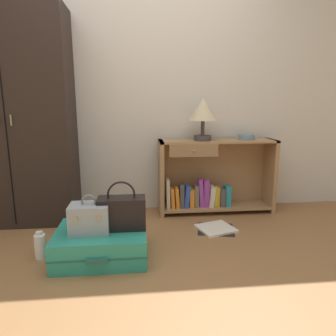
# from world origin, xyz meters

# --- Properties ---
(ground_plane) EXTENTS (9.00, 9.00, 0.00)m
(ground_plane) POSITION_xyz_m (0.00, 0.00, 0.00)
(ground_plane) COLOR olive
(back_wall) EXTENTS (6.40, 0.10, 2.60)m
(back_wall) POSITION_xyz_m (0.00, 1.50, 1.30)
(back_wall) COLOR beige
(back_wall) RESTS_ON ground_plane
(wardrobe) EXTENTS (0.99, 0.47, 1.93)m
(wardrobe) POSITION_xyz_m (-1.06, 1.20, 0.96)
(wardrobe) COLOR black
(wardrobe) RESTS_ON ground_plane
(bookshelf) EXTENTS (1.17, 0.32, 0.74)m
(bookshelf) POSITION_xyz_m (0.76, 1.28, 0.35)
(bookshelf) COLOR #A37A51
(bookshelf) RESTS_ON ground_plane
(table_lamp) EXTENTS (0.28, 0.28, 0.41)m
(table_lamp) POSITION_xyz_m (0.66, 1.24, 1.02)
(table_lamp) COLOR #3D3838
(table_lamp) RESTS_ON bookshelf
(bowl) EXTENTS (0.17, 0.17, 0.05)m
(bowl) POSITION_xyz_m (1.11, 1.28, 0.77)
(bowl) COLOR slate
(bowl) RESTS_ON bookshelf
(suitcase_large) EXTENTS (0.65, 0.54, 0.21)m
(suitcase_large) POSITION_xyz_m (-0.25, 0.40, 0.11)
(suitcase_large) COLOR teal
(suitcase_large) RESTS_ON ground_plane
(train_case) EXTENTS (0.27, 0.20, 0.27)m
(train_case) POSITION_xyz_m (-0.33, 0.37, 0.31)
(train_case) COLOR #8E99A3
(train_case) RESTS_ON suitcase_large
(handbag) EXTENTS (0.34, 0.16, 0.35)m
(handbag) POSITION_xyz_m (-0.10, 0.41, 0.33)
(handbag) COLOR black
(handbag) RESTS_ON suitcase_large
(bottle) EXTENTS (0.08, 0.08, 0.20)m
(bottle) POSITION_xyz_m (-0.69, 0.42, 0.09)
(bottle) COLOR white
(bottle) RESTS_ON ground_plane
(open_book_on_floor) EXTENTS (0.37, 0.35, 0.02)m
(open_book_on_floor) POSITION_xyz_m (0.70, 0.80, 0.01)
(open_book_on_floor) COLOR white
(open_book_on_floor) RESTS_ON ground_plane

